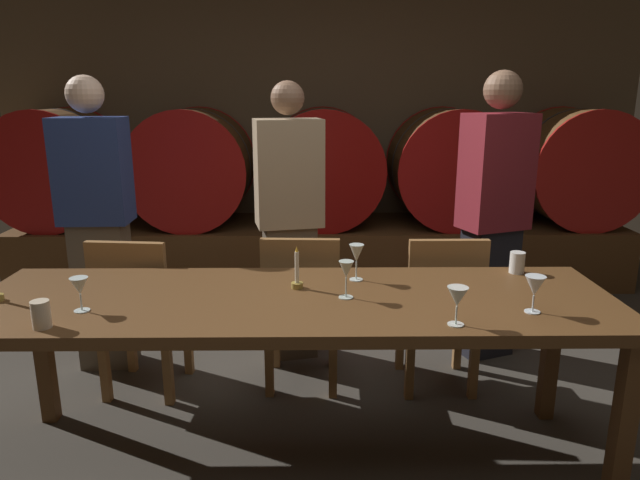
% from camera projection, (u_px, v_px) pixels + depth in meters
% --- Properties ---
extents(ground_plane, '(7.36, 7.36, 0.00)m').
position_uv_depth(ground_plane, '(327.00, 469.00, 2.49)').
color(ground_plane, '#3F3A33').
extents(back_wall, '(5.66, 0.24, 2.45)m').
position_uv_depth(back_wall, '(319.00, 132.00, 5.27)').
color(back_wall, brown).
rests_on(back_wall, ground).
extents(barrel_shelf, '(5.10, 0.90, 0.49)m').
position_uv_depth(barrel_shelf, '(320.00, 251.00, 4.98)').
color(barrel_shelf, brown).
rests_on(barrel_shelf, ground).
extents(wine_barrel_far_left, '(0.98, 0.79, 0.98)m').
position_uv_depth(wine_barrel_far_left, '(59.00, 168.00, 4.78)').
color(wine_barrel_far_left, brown).
rests_on(wine_barrel_far_left, barrel_shelf).
extents(wine_barrel_left, '(0.98, 0.79, 0.98)m').
position_uv_depth(wine_barrel_left, '(193.00, 167.00, 4.79)').
color(wine_barrel_left, '#513319').
rests_on(wine_barrel_left, barrel_shelf).
extents(wine_barrel_center, '(0.98, 0.79, 0.98)m').
position_uv_depth(wine_barrel_center, '(323.00, 167.00, 4.80)').
color(wine_barrel_center, '#513319').
rests_on(wine_barrel_center, barrel_shelf).
extents(wine_barrel_right, '(0.98, 0.79, 0.98)m').
position_uv_depth(wine_barrel_right, '(449.00, 167.00, 4.81)').
color(wine_barrel_right, '#513319').
rests_on(wine_barrel_right, barrel_shelf).
extents(wine_barrel_far_right, '(0.98, 0.79, 0.98)m').
position_uv_depth(wine_barrel_far_right, '(575.00, 167.00, 4.82)').
color(wine_barrel_far_right, brown).
rests_on(wine_barrel_far_right, barrel_shelf).
extents(dining_table, '(2.64, 0.80, 0.77)m').
position_uv_depth(dining_table, '(296.00, 313.00, 2.39)').
color(dining_table, brown).
rests_on(dining_table, ground).
extents(chair_left, '(0.44, 0.44, 0.88)m').
position_uv_depth(chair_left, '(139.00, 309.00, 3.00)').
color(chair_left, olive).
rests_on(chair_left, ground).
extents(chair_center, '(0.42, 0.42, 0.88)m').
position_uv_depth(chair_center, '(302.00, 305.00, 3.06)').
color(chair_center, olive).
rests_on(chair_center, ground).
extents(chair_right, '(0.40, 0.40, 0.88)m').
position_uv_depth(chair_right, '(441.00, 306.00, 3.04)').
color(chair_right, olive).
rests_on(chair_right, ground).
extents(guest_left, '(0.39, 0.25, 1.68)m').
position_uv_depth(guest_left, '(98.00, 225.00, 3.25)').
color(guest_left, brown).
rests_on(guest_left, ground).
extents(guest_center, '(0.42, 0.31, 1.65)m').
position_uv_depth(guest_center, '(289.00, 222.00, 3.38)').
color(guest_center, brown).
rests_on(guest_center, ground).
extents(guest_right, '(0.44, 0.36, 1.71)m').
position_uv_depth(guest_right, '(493.00, 215.00, 3.39)').
color(guest_right, black).
rests_on(guest_right, ground).
extents(candle_right, '(0.05, 0.05, 0.19)m').
position_uv_depth(candle_right, '(297.00, 277.00, 2.46)').
color(candle_right, olive).
rests_on(candle_right, dining_table).
extents(wine_glass_far_left, '(0.07, 0.07, 0.14)m').
position_uv_depth(wine_glass_far_left, '(79.00, 287.00, 2.19)').
color(wine_glass_far_left, silver).
rests_on(wine_glass_far_left, dining_table).
extents(wine_glass_left, '(0.06, 0.06, 0.16)m').
position_uv_depth(wine_glass_left, '(346.00, 271.00, 2.33)').
color(wine_glass_left, silver).
rests_on(wine_glass_left, dining_table).
extents(wine_glass_center, '(0.07, 0.07, 0.17)m').
position_uv_depth(wine_glass_center, '(357.00, 254.00, 2.55)').
color(wine_glass_center, silver).
rests_on(wine_glass_center, dining_table).
extents(wine_glass_right, '(0.08, 0.08, 0.15)m').
position_uv_depth(wine_glass_right, '(457.00, 298.00, 2.06)').
color(wine_glass_right, silver).
rests_on(wine_glass_right, dining_table).
extents(wine_glass_far_right, '(0.08, 0.08, 0.15)m').
position_uv_depth(wine_glass_far_right, '(535.00, 287.00, 2.18)').
color(wine_glass_far_right, white).
rests_on(wine_glass_far_right, dining_table).
extents(cup_left, '(0.07, 0.07, 0.10)m').
position_uv_depth(cup_left, '(41.00, 314.00, 2.05)').
color(cup_left, beige).
rests_on(cup_left, dining_table).
extents(cup_right, '(0.07, 0.07, 0.10)m').
position_uv_depth(cup_right, '(517.00, 263.00, 2.67)').
color(cup_right, white).
rests_on(cup_right, dining_table).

